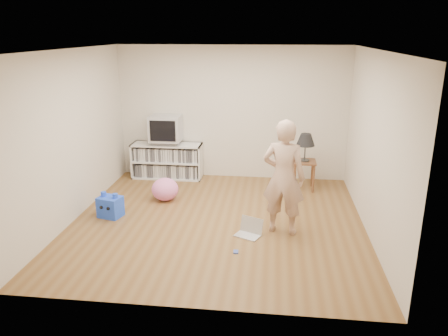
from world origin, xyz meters
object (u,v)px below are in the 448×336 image
side_table (304,168)px  plush_blue (110,206)px  crt_tv (166,128)px  plush_pink (165,189)px  person (284,178)px  media_unit (167,161)px  table_lamp (306,140)px  dvd_deck (167,142)px  laptop (250,230)px

side_table → plush_blue: bearing=-152.1°
crt_tv → side_table: crt_tv is taller
crt_tv → plush_pink: bearing=-78.2°
side_table → plush_pink: side_table is taller
person → crt_tv: bearing=-32.7°
crt_tv → plush_pink: (0.25, -1.22, -0.82)m
person → plush_pink: 2.37m
media_unit → table_lamp: (2.69, -0.39, 0.59)m
dvd_deck → plush_pink: dvd_deck is taller
crt_tv → person: person is taller
crt_tv → plush_blue: crt_tv is taller
table_lamp → crt_tv: bearing=172.2°
dvd_deck → laptop: bearing=-53.2°
side_table → plush_pink: size_ratio=1.18×
side_table → laptop: 2.26m
laptop → crt_tv: bearing=151.6°
dvd_deck → table_lamp: table_lamp is taller
person → plush_pink: size_ratio=3.63×
table_lamp → person: 1.94m
dvd_deck → media_unit: bearing=90.0°
table_lamp → plush_blue: bearing=-152.1°
side_table → plush_blue: (-3.13, -1.66, -0.24)m
media_unit → side_table: (2.69, -0.39, 0.07)m
dvd_deck → plush_pink: bearing=-78.2°
media_unit → person: 3.26m
plush_blue → plush_pink: bearing=63.9°
dvd_deck → table_lamp: 2.73m
table_lamp → plush_pink: size_ratio=1.10×
plush_pink → person: bearing=-27.3°
side_table → table_lamp: table_lamp is taller
media_unit → laptop: 3.05m
dvd_deck → plush_pink: (0.25, -1.22, -0.54)m
side_table → plush_pink: bearing=-160.7°
media_unit → dvd_deck: (0.00, -0.02, 0.39)m
plush_blue → person: bearing=9.7°
person → plush_pink: (-2.02, 1.04, -0.65)m
person → plush_blue: person is taller
media_unit → crt_tv: crt_tv is taller
crt_tv → plush_pink: crt_tv is taller
dvd_deck → side_table: dvd_deck is taller
crt_tv → table_lamp: bearing=-7.8°
media_unit → dvd_deck: bearing=-90.0°
media_unit → crt_tv: bearing=-90.0°
media_unit → plush_pink: bearing=-78.4°
crt_tv → person: size_ratio=0.35×
media_unit → side_table: size_ratio=2.55×
crt_tv → person: bearing=-44.8°
plush_blue → plush_pink: size_ratio=0.87×
side_table → person: bearing=-102.4°
media_unit → plush_blue: (-0.44, -2.04, -0.18)m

